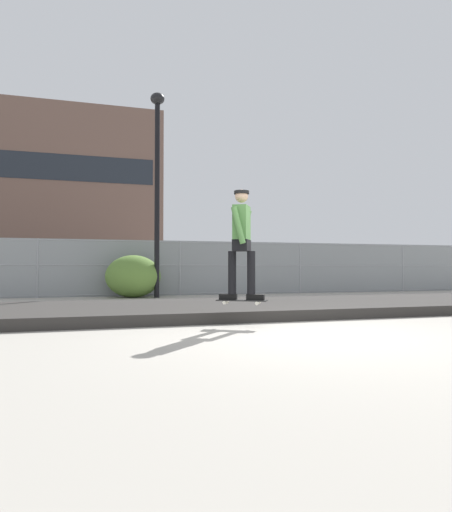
% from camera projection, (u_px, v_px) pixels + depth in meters
% --- Properties ---
extents(ground_plane, '(120.00, 120.00, 0.00)m').
position_uv_depth(ground_plane, '(311.00, 336.00, 6.24)').
color(ground_plane, '#9E998E').
extents(gravel_berm, '(15.66, 3.52, 0.20)m').
position_uv_depth(gravel_berm, '(237.00, 308.00, 9.39)').
color(gravel_berm, '#33302D').
rests_on(gravel_berm, ground_plane).
extents(skateboard, '(0.79, 0.58, 0.07)m').
position_uv_depth(skateboard, '(242.00, 301.00, 7.15)').
color(skateboard, black).
extents(skater, '(0.67, 0.62, 1.75)m').
position_uv_depth(skater, '(242.00, 237.00, 7.18)').
color(skater, black).
rests_on(skater, skateboard).
extents(chain_fence, '(26.95, 0.06, 1.85)m').
position_uv_depth(chain_fence, '(180.00, 268.00, 15.37)').
color(chain_fence, gray).
rests_on(chain_fence, ground_plane).
extents(street_lamp, '(0.44, 0.44, 6.43)m').
position_uv_depth(street_lamp, '(157.00, 169.00, 14.19)').
color(street_lamp, black).
rests_on(street_lamp, ground_plane).
extents(parked_car_near, '(4.45, 2.05, 1.66)m').
position_uv_depth(parked_car_near, '(83.00, 270.00, 18.25)').
color(parked_car_near, '#566B4C').
rests_on(parked_car_near, ground_plane).
extents(parked_car_mid, '(4.44, 2.02, 1.66)m').
position_uv_depth(parked_car_mid, '(224.00, 270.00, 19.77)').
color(parked_car_mid, navy).
rests_on(parked_car_mid, ground_plane).
extents(library_building, '(26.62, 10.59, 16.73)m').
position_uv_depth(library_building, '(26.00, 195.00, 46.46)').
color(library_building, brown).
rests_on(library_building, ground_plane).
extents(shrub_left, '(1.72, 1.41, 1.33)m').
position_uv_depth(shrub_left, '(133.00, 276.00, 14.22)').
color(shrub_left, '#567A33').
rests_on(shrub_left, ground_plane).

